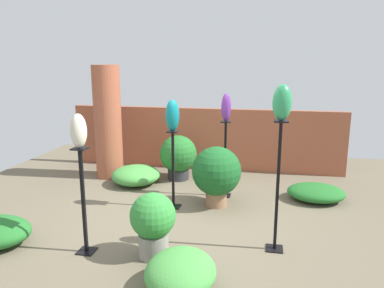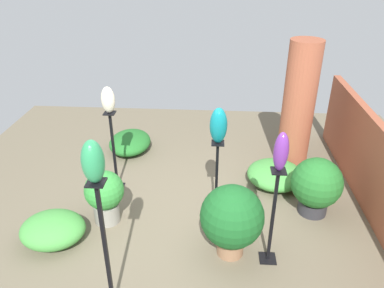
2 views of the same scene
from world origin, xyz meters
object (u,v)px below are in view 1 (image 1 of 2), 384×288
art_vase_violet (226,107)px  potted_plant_back_center (216,173)px  art_vase_teal (172,115)px  art_vase_ivory (79,131)px  potted_plant_front_right (178,156)px  pedestal_violet (225,162)px  pedestal_teal (173,173)px  pedestal_ivory (84,206)px  brick_pillar (108,122)px  pedestal_jade (277,192)px  art_vase_jade (282,102)px  potted_plant_walkway_edge (153,221)px

art_vase_violet → potted_plant_back_center: size_ratio=0.48×
art_vase_teal → art_vase_ivory: 1.68m
art_vase_teal → potted_plant_front_right: bearing=100.2°
pedestal_violet → art_vase_teal: bearing=-138.1°
pedestal_teal → pedestal_ivory: (-0.68, -1.54, 0.03)m
brick_pillar → pedestal_jade: brick_pillar is taller
pedestal_ivory → art_vase_violet: (1.39, 2.19, 0.90)m
pedestal_violet → art_vase_jade: bearing=-64.8°
brick_pillar → pedestal_teal: 2.12m
pedestal_violet → art_vase_jade: size_ratio=3.13×
art_vase_teal → art_vase_violet: size_ratio=1.04×
art_vase_teal → art_vase_jade: (1.51, -1.05, 0.34)m
potted_plant_walkway_edge → potted_plant_back_center: potted_plant_back_center is taller
pedestal_ivory → art_vase_teal: 1.88m
potted_plant_front_right → brick_pillar: bearing=-176.6°
art_vase_violet → art_vase_ivory: bearing=-122.5°
brick_pillar → potted_plant_walkway_edge: 3.32m
brick_pillar → art_vase_violet: 2.44m
art_vase_jade → pedestal_jade: bearing=0.0°
brick_pillar → potted_plant_back_center: 2.54m
pedestal_ivory → art_vase_jade: bearing=12.8°
art_vase_teal → potted_plant_back_center: size_ratio=0.50×
brick_pillar → art_vase_teal: brick_pillar is taller
potted_plant_walkway_edge → art_vase_ivory: bearing=-175.5°
pedestal_ivory → potted_plant_front_right: 2.95m
art_vase_ivory → art_vase_violet: bearing=57.5°
art_vase_teal → potted_plant_back_center: (0.64, 0.19, -0.89)m
potted_plant_front_right → potted_plant_back_center: bearing=-53.2°
pedestal_teal → potted_plant_back_center: pedestal_teal is taller
pedestal_teal → pedestal_jade: 1.85m
pedestal_teal → potted_plant_back_center: size_ratio=1.27×
pedestal_jade → art_vase_ivory: bearing=-167.2°
art_vase_ivory → potted_plant_front_right: art_vase_ivory is taller
pedestal_violet → art_vase_violet: size_ratio=2.82×
pedestal_violet → art_vase_jade: 2.21m
art_vase_ivory → art_vase_teal: bearing=66.4°
art_vase_ivory → potted_plant_back_center: bearing=52.9°
pedestal_jade → pedestal_ivory: (-2.19, -0.50, -0.15)m
pedestal_teal → pedestal_violet: 0.96m
pedestal_jade → art_vase_jade: 1.04m
brick_pillar → potted_plant_walkway_edge: brick_pillar is taller
potted_plant_walkway_edge → brick_pillar: bearing=122.0°
pedestal_jade → art_vase_violet: bearing=115.2°
art_vase_ivory → potted_plant_front_right: bearing=81.6°
art_vase_jade → art_vase_violet: size_ratio=0.90×
pedestal_teal → brick_pillar: bearing=141.0°
art_vase_ivory → potted_plant_front_right: 3.11m
pedestal_jade → art_vase_violet: 2.01m
art_vase_jade → potted_plant_back_center: (-0.87, 1.24, -1.23)m
brick_pillar → pedestal_violet: brick_pillar is taller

